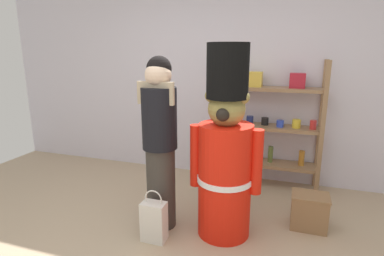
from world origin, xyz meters
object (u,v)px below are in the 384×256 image
at_px(person_shopper, 160,140).
at_px(shopping_bag, 154,221).
at_px(merchandise_shelf, 272,121).
at_px(display_crate, 309,211).
at_px(teddy_bear_guard, 225,156).

height_order(person_shopper, shopping_bag, person_shopper).
relative_size(merchandise_shelf, display_crate, 4.56).
relative_size(teddy_bear_guard, person_shopper, 1.07).
distance_m(merchandise_shelf, display_crate, 1.21).
distance_m(merchandise_shelf, teddy_bear_guard, 1.28).
height_order(shopping_bag, display_crate, shopping_bag).
bearing_deg(merchandise_shelf, shopping_bag, -119.31).
distance_m(merchandise_shelf, person_shopper, 1.59).
relative_size(teddy_bear_guard, display_crate, 5.03).
distance_m(teddy_bear_guard, person_shopper, 0.62).
height_order(teddy_bear_guard, person_shopper, teddy_bear_guard).
xyz_separation_m(teddy_bear_guard, shopping_bag, (-0.57, -0.32, -0.57)).
height_order(merchandise_shelf, teddy_bear_guard, teddy_bear_guard).
distance_m(teddy_bear_guard, display_crate, 1.02).
bearing_deg(shopping_bag, person_shopper, 98.63).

